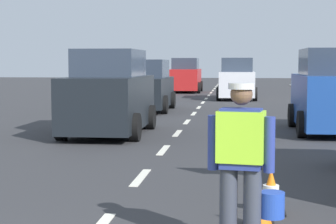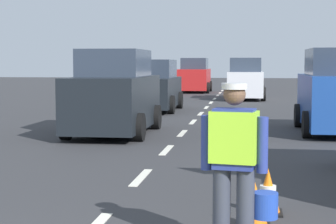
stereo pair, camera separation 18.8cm
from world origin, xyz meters
name	(u,v)px [view 2 (the right image)]	position (x,y,z in m)	size (l,w,h in m)	color
ground_plane	(207,107)	(0.00, 21.00, 0.00)	(96.00, 96.00, 0.00)	#333335
lane_center_line	(213,101)	(0.00, 25.20, 0.00)	(0.14, 46.40, 0.01)	silver
road_worker	(236,158)	(1.61, 2.24, 0.93)	(0.77, 0.36, 1.67)	#383D4C
traffic_cone_near	(268,191)	(1.97, 3.69, 0.28)	(0.36, 0.36, 0.57)	black
traffic_cone_far	(255,205)	(1.80, 3.05, 0.26)	(0.36, 0.36, 0.53)	black
car_parked_far	(335,94)	(4.03, 12.41, 1.04)	(1.91, 4.02, 2.24)	#1E4799
car_oncoming_second	(155,87)	(-1.88, 18.84, 0.92)	(1.87, 4.23, 1.99)	black
car_oncoming_third	(195,76)	(-1.66, 33.32, 1.01)	(2.05, 4.09, 2.17)	red
car_oncoming_lead	(114,95)	(-1.76, 11.35, 1.03)	(2.03, 4.16, 2.21)	black
car_outgoing_far	(245,80)	(1.58, 26.45, 0.98)	(2.00, 4.14, 2.12)	silver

